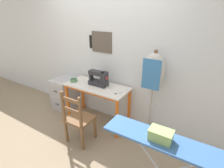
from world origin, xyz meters
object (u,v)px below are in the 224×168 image
thread_spool_near_machine (108,87)px  storage_box (161,135)px  sewing_machine (99,79)px  ironing_board (166,145)px  wooden_chair (79,119)px  scissors (117,93)px  dress_form (153,76)px  fabric_bowl (74,80)px  filing_cabinet (65,93)px

thread_spool_near_machine → storage_box: size_ratio=0.19×
sewing_machine → ironing_board: 1.73m
wooden_chair → ironing_board: wooden_chair is taller
storage_box → sewing_machine: bearing=146.1°
scissors → dress_form: bearing=28.8°
fabric_bowl → storage_box: (1.92, -0.84, 0.13)m
thread_spool_near_machine → storage_box: bearing=-37.1°
scissors → thread_spool_near_machine: thread_spool_near_machine is taller
sewing_machine → wooden_chair: (0.04, -0.64, -0.46)m
sewing_machine → scissors: bearing=-13.9°
ironing_board → storage_box: 0.13m
ironing_board → wooden_chair: bearing=168.6°
scissors → thread_spool_near_machine: bearing=163.2°
scissors → dress_form: size_ratio=0.09×
sewing_machine → wooden_chair: 0.78m
thread_spool_near_machine → filing_cabinet: (-1.15, 0.07, -0.44)m
wooden_chair → storage_box: storage_box is taller
fabric_bowl → dress_form: 1.49m
sewing_machine → dress_form: 0.96m
scissors → fabric_bowl: bearing=179.7°
thread_spool_near_machine → storage_box: (1.20, -0.90, 0.14)m
sewing_machine → ironing_board: size_ratio=0.29×
wooden_chair → storage_box: (1.36, -0.31, 0.49)m
wooden_chair → dress_form: (0.88, 0.79, 0.65)m
wooden_chair → storage_box: size_ratio=4.05×
ironing_board → storage_box: storage_box is taller
thread_spool_near_machine → dress_form: size_ratio=0.03×
filing_cabinet → ironing_board: 2.63m
dress_form → storage_box: bearing=-66.6°
scissors → wooden_chair: (-0.40, -0.53, -0.33)m
dress_form → ironing_board: 1.23m
fabric_bowl → dress_form: bearing=10.2°
scissors → ironing_board: bearing=-38.6°
scissors → ironing_board: 1.30m
filing_cabinet → dress_form: bearing=3.9°
fabric_bowl → thread_spool_near_machine: 0.72m
fabric_bowl → filing_cabinet: fabric_bowl is taller
sewing_machine → scissors: size_ratio=2.64×
dress_form → ironing_board: size_ratio=1.16×
fabric_bowl → ironing_board: size_ratio=0.11×
scissors → storage_box: size_ratio=0.61×
storage_box → fabric_bowl: bearing=156.4°
dress_form → thread_spool_near_machine: bearing=-165.1°
scissors → sewing_machine: bearing=166.1°
fabric_bowl → dress_form: dress_form is taller
thread_spool_near_machine → wooden_chair: wooden_chair is taller
dress_form → storage_box: 1.21m
ironing_board → scissors: bearing=141.4°
filing_cabinet → dress_form: (1.87, 0.13, 0.74)m
fabric_bowl → storage_box: bearing=-23.6°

